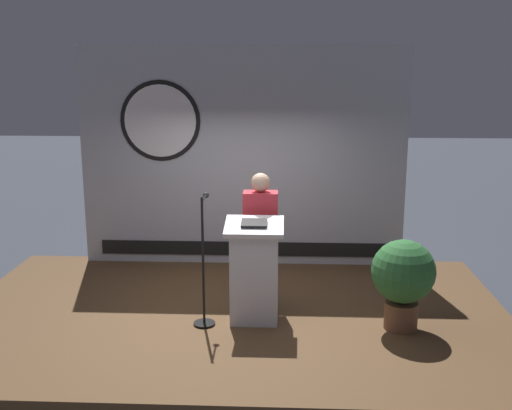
% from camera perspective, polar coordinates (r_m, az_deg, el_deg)
% --- Properties ---
extents(ground_plane, '(40.00, 40.00, 0.00)m').
position_cam_1_polar(ground_plane, '(7.33, -2.19, -12.09)').
color(ground_plane, '#383D47').
extents(stage_platform, '(6.40, 4.00, 0.30)m').
position_cam_1_polar(stage_platform, '(7.27, -2.20, -11.02)').
color(stage_platform, brown).
rests_on(stage_platform, ground).
extents(banner_display, '(4.54, 0.12, 3.08)m').
position_cam_1_polar(banner_display, '(8.58, -1.46, 4.50)').
color(banner_display, '#B2B7C1').
rests_on(banner_display, stage_platform).
extents(podium, '(0.64, 0.50, 1.16)m').
position_cam_1_polar(podium, '(6.79, -0.16, -6.24)').
color(podium, silver).
rests_on(podium, stage_platform).
extents(speaker_person, '(0.40, 0.26, 1.59)m').
position_cam_1_polar(speaker_person, '(7.17, 0.42, -3.16)').
color(speaker_person, black).
rests_on(speaker_person, stage_platform).
extents(microphone_stand, '(0.24, 0.50, 1.44)m').
position_cam_1_polar(microphone_stand, '(6.77, -4.86, -6.98)').
color(microphone_stand, black).
rests_on(microphone_stand, stage_platform).
extents(potted_plant, '(0.69, 0.69, 0.99)m').
position_cam_1_polar(potted_plant, '(6.77, 13.54, -6.46)').
color(potted_plant, brown).
rests_on(potted_plant, stage_platform).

